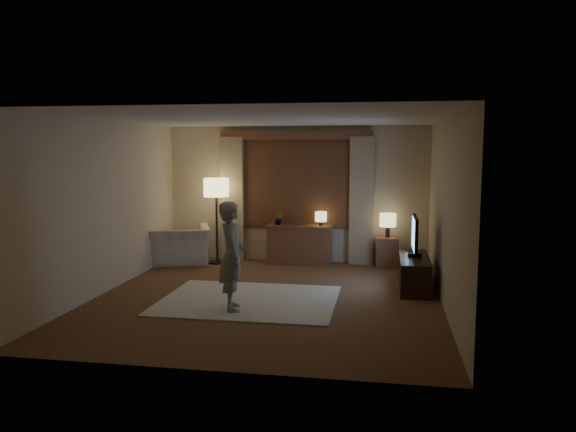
% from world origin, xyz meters
% --- Properties ---
extents(room, '(5.04, 5.54, 2.64)m').
position_xyz_m(room, '(0.00, 0.50, 1.33)').
color(room, brown).
rests_on(room, ground).
extents(rug, '(2.50, 2.00, 0.02)m').
position_xyz_m(rug, '(-0.23, -0.20, 0.01)').
color(rug, beige).
rests_on(rug, floor).
extents(sideboard, '(1.20, 0.40, 0.70)m').
position_xyz_m(sideboard, '(0.10, 2.50, 0.35)').
color(sideboard, brown).
rests_on(sideboard, floor).
extents(picture_frame, '(0.16, 0.02, 0.20)m').
position_xyz_m(picture_frame, '(0.10, 2.50, 0.80)').
color(picture_frame, brown).
rests_on(picture_frame, sideboard).
extents(plant, '(0.17, 0.13, 0.30)m').
position_xyz_m(plant, '(-0.30, 2.50, 0.85)').
color(plant, '#999999').
rests_on(plant, sideboard).
extents(table_lamp_sideboard, '(0.22, 0.22, 0.30)m').
position_xyz_m(table_lamp_sideboard, '(0.50, 2.50, 0.90)').
color(table_lamp_sideboard, black).
rests_on(table_lamp_sideboard, sideboard).
extents(floor_lamp, '(0.47, 0.47, 1.62)m').
position_xyz_m(floor_lamp, '(-1.46, 2.28, 1.36)').
color(floor_lamp, black).
rests_on(floor_lamp, floor).
extents(armchair, '(1.36, 1.28, 0.71)m').
position_xyz_m(armchair, '(-2.15, 2.15, 0.36)').
color(armchair, beige).
rests_on(armchair, floor).
extents(side_table, '(0.40, 0.40, 0.56)m').
position_xyz_m(side_table, '(1.74, 2.45, 0.28)').
color(side_table, brown).
rests_on(side_table, floor).
extents(table_lamp_side, '(0.30, 0.30, 0.44)m').
position_xyz_m(table_lamp_side, '(1.74, 2.45, 0.87)').
color(table_lamp_side, black).
rests_on(table_lamp_side, side_table).
extents(tv_stand, '(0.45, 1.40, 0.50)m').
position_xyz_m(tv_stand, '(2.15, 0.95, 0.25)').
color(tv_stand, black).
rests_on(tv_stand, floor).
extents(tv, '(0.21, 0.88, 0.64)m').
position_xyz_m(tv, '(2.15, 0.95, 0.85)').
color(tv, black).
rests_on(tv, tv_stand).
extents(person, '(0.50, 0.62, 1.47)m').
position_xyz_m(person, '(-0.33, -0.71, 0.75)').
color(person, gray).
rests_on(person, rug).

